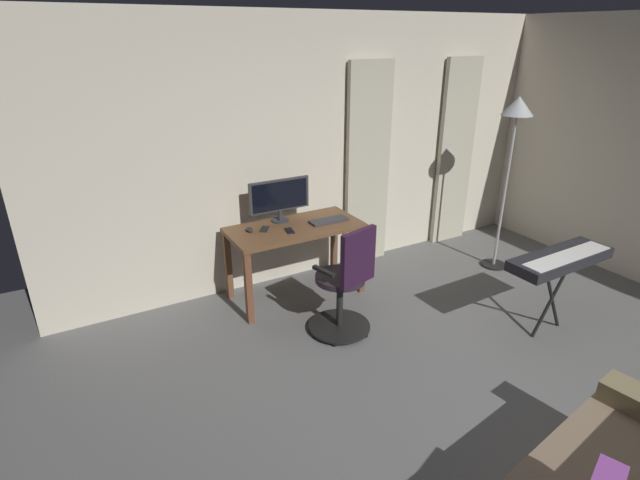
# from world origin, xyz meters

# --- Properties ---
(ground_plane) EXTENTS (7.45, 7.45, 0.00)m
(ground_plane) POSITION_xyz_m (0.00, 0.00, 0.00)
(ground_plane) COLOR slate
(back_room_partition) EXTENTS (5.73, 0.10, 2.70)m
(back_room_partition) POSITION_xyz_m (0.00, -2.69, 1.35)
(back_room_partition) COLOR beige
(back_room_partition) RESTS_ON ground
(curtain_left_panel) EXTENTS (0.51, 0.06, 2.24)m
(curtain_left_panel) POSITION_xyz_m (-1.85, -2.58, 1.12)
(curtain_left_panel) COLOR #BDB99E
(curtain_left_panel) RESTS_ON ground
(curtain_right_panel) EXTENTS (0.54, 0.06, 2.24)m
(curtain_right_panel) POSITION_xyz_m (-0.56, -2.58, 1.12)
(curtain_right_panel) COLOR #BDB99E
(curtain_right_panel) RESTS_ON ground
(desk) EXTENTS (1.31, 0.63, 0.75)m
(desk) POSITION_xyz_m (0.53, -2.23, 0.64)
(desk) COLOR brown
(desk) RESTS_ON ground
(office_chair) EXTENTS (0.56, 0.56, 1.03)m
(office_chair) POSITION_xyz_m (0.47, -1.38, 0.48)
(office_chair) COLOR black
(office_chair) RESTS_ON ground
(computer_monitor) EXTENTS (0.63, 0.18, 0.43)m
(computer_monitor) POSITION_xyz_m (0.59, -2.42, 1.01)
(computer_monitor) COLOR #333338
(computer_monitor) RESTS_ON desk
(computer_keyboard) EXTENTS (0.39, 0.14, 0.02)m
(computer_keyboard) POSITION_xyz_m (0.18, -2.17, 0.77)
(computer_keyboard) COLOR #333338
(computer_keyboard) RESTS_ON desk
(computer_mouse) EXTENTS (0.06, 0.10, 0.04)m
(computer_mouse) POSITION_xyz_m (0.97, -2.31, 0.77)
(computer_mouse) COLOR #232328
(computer_mouse) RESTS_ON desk
(cell_phone_face_up) EXTENTS (0.14, 0.16, 0.01)m
(cell_phone_face_up) POSITION_xyz_m (0.82, -2.29, 0.76)
(cell_phone_face_up) COLOR #232328
(cell_phone_face_up) RESTS_ON desk
(cell_phone_by_monitor) EXTENTS (0.09, 0.15, 0.01)m
(cell_phone_by_monitor) POSITION_xyz_m (0.63, -2.13, 0.76)
(cell_phone_by_monitor) COLOR black
(cell_phone_by_monitor) RESTS_ON desk
(piano_keyboard) EXTENTS (1.02, 0.34, 0.78)m
(piano_keyboard) POSITION_xyz_m (-1.14, -0.51, 0.71)
(piano_keyboard) COLOR black
(piano_keyboard) RESTS_ON ground
(floor_lamp) EXTENTS (0.32, 0.32, 1.90)m
(floor_lamp) POSITION_xyz_m (-1.77, -1.70, 1.60)
(floor_lamp) COLOR black
(floor_lamp) RESTS_ON ground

